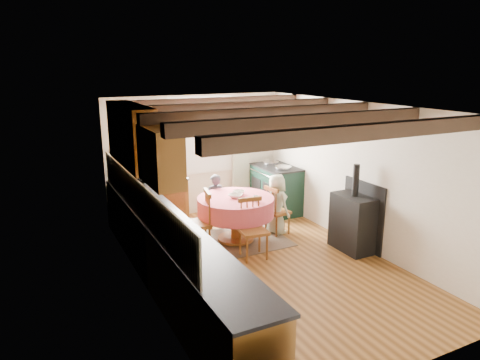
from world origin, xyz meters
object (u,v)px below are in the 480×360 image
chair_left (197,222)px  cup (256,199)px  chair_near (254,229)px  cast_iron_stove (354,208)px  chair_right (278,210)px  dining_table (236,219)px  child_far (215,202)px  child_right (276,204)px  aga_range (276,189)px

chair_left → cup: chair_left is taller
chair_near → cast_iron_stove: (1.60, -0.45, 0.24)m
chair_left → chair_right: size_ratio=1.14×
dining_table → cast_iron_stove: cast_iron_stove is taller
cast_iron_stove → dining_table: bearing=142.7°
child_far → child_right: size_ratio=0.95×
cast_iron_stove → chair_left: bearing=154.5°
chair_near → cup: bearing=64.1°
dining_table → chair_right: (0.83, -0.01, 0.05)m
chair_near → cast_iron_stove: bearing=-8.7°
chair_left → child_far: child_far is taller
child_right → child_far: bearing=39.7°
chair_left → child_far: 1.07m
chair_left → cup: (0.94, -0.26, 0.33)m
cast_iron_stove → child_right: (-0.73, 1.20, -0.17)m
chair_near → child_far: child_far is taller
cast_iron_stove → child_far: (-1.61, 1.92, -0.20)m
chair_right → child_far: (-0.89, 0.75, 0.07)m
child_far → aga_range: bearing=-165.2°
chair_left → aga_range: size_ratio=0.95×
chair_left → cast_iron_stove: 2.54m
chair_near → child_right: size_ratio=0.87×
aga_range → child_right: child_right is taller
chair_left → chair_near: bearing=58.7°
child_right → aga_range: bearing=-42.6°
chair_near → cup: size_ratio=9.36×
chair_left → child_right: 1.57m
chair_left → child_right: bearing=105.9°
chair_left → aga_range: chair_left is taller
chair_near → chair_left: bearing=143.8°
chair_near → child_right: 1.16m
chair_left → cast_iron_stove: size_ratio=0.70×
cast_iron_stove → child_far: bearing=130.0°
child_right → cup: size_ratio=10.71×
chair_near → child_far: size_ratio=0.92×
aga_range → cup: size_ratio=10.48×
chair_right → child_right: size_ratio=0.81×
chair_left → aga_range: (2.18, 1.13, -0.01)m
chair_near → chair_right: 1.14m
child_far → cup: child_far is taller
chair_right → cup: size_ratio=8.70×
dining_table → chair_near: (-0.05, -0.73, 0.08)m
chair_near → child_far: (-0.01, 1.47, 0.04)m
chair_left → cup: bearing=86.3°
dining_table → chair_left: chair_left is taller
chair_near → chair_right: size_ratio=1.08×
chair_near → cup: 0.58m
chair_right → cast_iron_stove: cast_iron_stove is taller
dining_table → chair_near: 0.74m
dining_table → cast_iron_stove: (1.55, -1.18, 0.33)m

